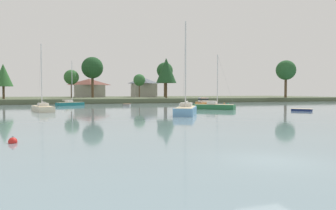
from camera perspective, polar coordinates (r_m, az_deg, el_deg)
The scene contains 22 objects.
ground_plane at distance 14.93m, azimuth 18.43°, elevation -9.59°, with size 411.90×411.90×0.00m, color gray.
far_shore_bank at distance 111.79m, azimuth -13.72°, elevation 1.02°, with size 185.35×53.75×1.27m, color #4C563D.
sailboat_skyblue at distance 43.36m, azimuth 3.27°, elevation -1.34°, with size 6.29×9.28×13.27m.
dinghy_grey at distance 71.39m, azimuth -7.47°, elevation -0.01°, with size 2.52×3.98×0.69m.
cruiser_orange at distance 74.82m, azimuth 6.27°, elevation 0.31°, with size 3.13×7.18×3.50m.
sailboat_cream at distance 54.22m, azimuth -21.76°, elevation -0.82°, with size 4.04×8.29×11.39m.
dinghy_navy at distance 55.45m, azimuth 23.08°, elevation -0.88°, with size 3.02×3.30×0.54m.
sailboat_teal at distance 75.00m, azimuth -17.30°, elevation 0.06°, with size 6.45×5.31×10.77m.
sailboat_green at distance 56.80m, azimuth 8.34°, elevation -0.55°, with size 6.83×6.50×10.33m.
mooring_buoy_orange at distance 85.11m, azimuth 10.17°, elevation 0.27°, with size 0.38×0.38×0.43m.
mooring_buoy_white at distance 78.37m, azimuth 2.06°, elevation 0.13°, with size 0.34×0.34×0.40m.
mooring_buoy_red at distance 21.14m, azimuth -26.32°, elevation -5.97°, with size 0.52×0.52×0.57m.
mooring_buoy_green at distance 84.26m, azimuth 10.81°, elevation 0.25°, with size 0.43×0.43×0.48m.
shore_tree_inland_b at distance 94.42m, azimuth -27.71°, elevation 4.80°, with size 4.88×4.88×9.32m.
shore_tree_center_right at distance 99.56m, azimuth -0.32°, elevation 6.27°, with size 6.42×6.42×12.59m.
shore_tree_right_mid at distance 107.92m, azimuth -13.55°, elevation 6.55°, with size 7.10×7.10×13.50m.
shore_tree_left_mid at distance 114.19m, azimuth 20.59°, elevation 5.89°, with size 6.63×6.63×12.61m.
shore_tree_center_left at distance 105.64m, azimuth -17.11°, elevation 4.82°, with size 4.71×4.71×8.98m.
shore_tree_left at distance 112.46m, azimuth -5.23°, elevation 4.52°, with size 4.19×4.19×8.24m.
shore_tree_right at distance 117.53m, azimuth -0.59°, elevation 6.22°, with size 5.99×5.99×12.88m.
cottage_behind_trees at distance 122.95m, azimuth -4.42°, elevation 3.29°, with size 9.23×9.14×7.49m.
cottage_near_water at distance 119.84m, azimuth -14.07°, elevation 3.07°, with size 11.61×8.09×6.77m.
Camera 1 is at (-8.75, -11.71, 3.05)m, focal length 33.62 mm.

